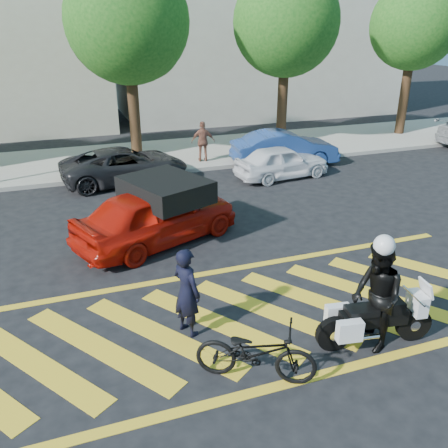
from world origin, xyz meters
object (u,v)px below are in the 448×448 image
object	(u,v)px
parked_mid_right	(282,162)
red_convertible	(157,215)
officer_bike	(187,292)
parked_mid_left	(125,165)
police_motorcycle	(374,320)
bicycle	(256,352)
parked_right	(285,149)
officer_moto	(377,297)

from	to	relation	value
parked_mid_right	red_convertible	bearing A→B (deg)	119.19
officer_bike	parked_mid_left	world-z (taller)	officer_bike
police_motorcycle	officer_bike	bearing A→B (deg)	162.53
bicycle	police_motorcycle	xyz separation A→B (m)	(2.26, 0.11, 0.01)
police_motorcycle	parked_mid_right	xyz separation A→B (m)	(2.79, 9.29, 0.08)
police_motorcycle	parked_right	distance (m)	11.28
officer_bike	officer_moto	distance (m)	3.26
police_motorcycle	officer_moto	distance (m)	0.47
officer_bike	parked_mid_right	xyz separation A→B (m)	(5.72, 7.85, -0.25)
officer_bike	officer_moto	size ratio (longest dim) A/B	0.86
bicycle	parked_right	world-z (taller)	parked_right
parked_mid_left	parked_right	world-z (taller)	parked_right
officer_moto	parked_mid_right	distance (m)	9.72
parked_mid_left	parked_mid_right	size ratio (longest dim) A/B	1.26
bicycle	parked_mid_right	size ratio (longest dim) A/B	0.55
red_convertible	parked_mid_left	world-z (taller)	red_convertible
red_convertible	parked_mid_right	size ratio (longest dim) A/B	1.25
police_motorcycle	parked_mid_right	world-z (taller)	parked_mid_right
bicycle	officer_bike	bearing A→B (deg)	53.18
officer_moto	parked_mid_left	size ratio (longest dim) A/B	0.45
parked_right	parked_mid_right	bearing A→B (deg)	155.41
bicycle	parked_mid_left	distance (m)	10.81
bicycle	officer_moto	distance (m)	2.30
red_convertible	parked_mid_right	xyz separation A→B (m)	(5.40, 3.87, -0.15)
parked_mid_left	parked_right	distance (m)	6.20
parked_mid_left	parked_mid_right	world-z (taller)	parked_mid_left
police_motorcycle	officer_moto	bearing A→B (deg)	-151.84
parked_mid_right	parked_right	size ratio (longest dim) A/B	0.84
officer_moto	parked_mid_left	distance (m)	11.01
parked_right	bicycle	bearing A→B (deg)	156.73
officer_bike	parked_right	xyz separation A→B (m)	(6.52, 9.25, -0.16)
officer_bike	parked_mid_left	bearing A→B (deg)	-27.88
officer_moto	parked_right	distance (m)	11.29
officer_moto	parked_right	world-z (taller)	officer_moto
police_motorcycle	parked_mid_left	bearing A→B (deg)	112.44
bicycle	officer_moto	xyz separation A→B (m)	(2.25, 0.10, 0.47)
officer_moto	parked_mid_left	world-z (taller)	officer_moto
bicycle	police_motorcycle	size ratio (longest dim) A/B	0.90
police_motorcycle	parked_mid_left	size ratio (longest dim) A/B	0.49
police_motorcycle	parked_mid_right	distance (m)	9.70
parked_right	police_motorcycle	bearing A→B (deg)	166.62
officer_bike	red_convertible	bearing A→B (deg)	-30.52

